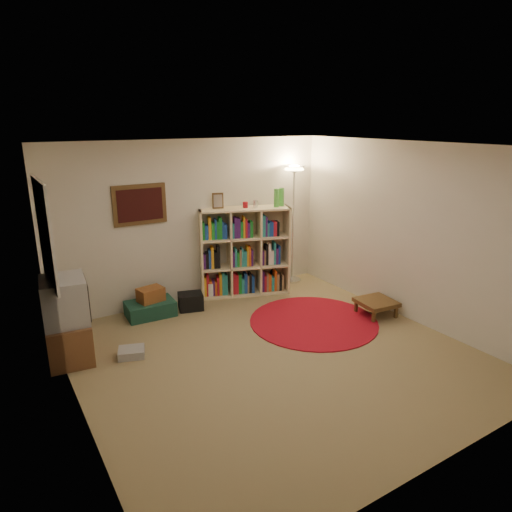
{
  "coord_description": "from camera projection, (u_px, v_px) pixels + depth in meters",
  "views": [
    {
      "loc": [
        -2.83,
        -4.13,
        2.78
      ],
      "look_at": [
        0.1,
        0.6,
        1.1
      ],
      "focal_mm": 32.0,
      "sensor_mm": 36.0,
      "label": 1
    }
  ],
  "objects": [
    {
      "name": "floor_fan",
      "position": [
        277.0,
        273.0,
        7.91
      ],
      "size": [
        0.36,
        0.24,
        0.41
      ],
      "rotation": [
        0.0,
        0.0,
        0.36
      ],
      "color": "black",
      "rests_on": "ground"
    },
    {
      "name": "tv_stand",
      "position": [
        67.0,
        321.0,
        5.37
      ],
      "size": [
        0.56,
        0.75,
        1.02
      ],
      "rotation": [
        0.0,
        0.0,
        -0.11
      ],
      "color": "brown",
      "rests_on": "ground"
    },
    {
      "name": "bookshelf",
      "position": [
        243.0,
        253.0,
        7.38
      ],
      "size": [
        1.49,
        0.86,
        1.72
      ],
      "rotation": [
        0.0,
        0.0,
        -0.34
      ],
      "color": "#FFE2AA",
      "rests_on": "ground"
    },
    {
      "name": "suitcase",
      "position": [
        150.0,
        309.0,
        6.68
      ],
      "size": [
        0.71,
        0.48,
        0.22
      ],
      "rotation": [
        0.0,
        0.0,
        -0.05
      ],
      "color": "#163D30",
      "rests_on": "ground"
    },
    {
      "name": "side_table",
      "position": [
        376.0,
        303.0,
        6.68
      ],
      "size": [
        0.56,
        0.56,
        0.23
      ],
      "rotation": [
        0.0,
        0.0,
        -0.11
      ],
      "color": "#4B321A",
      "rests_on": "ground"
    },
    {
      "name": "paper_towel",
      "position": [
        211.0,
        290.0,
        7.35
      ],
      "size": [
        0.14,
        0.14,
        0.25
      ],
      "rotation": [
        0.0,
        0.0,
        -0.23
      ],
      "color": "white",
      "rests_on": "ground"
    },
    {
      "name": "red_rug",
      "position": [
        313.0,
        321.0,
        6.5
      ],
      "size": [
        1.82,
        1.82,
        0.02
      ],
      "color": "maroon",
      "rests_on": "ground"
    },
    {
      "name": "duffel_bag",
      "position": [
        191.0,
        301.0,
        6.91
      ],
      "size": [
        0.43,
        0.38,
        0.25
      ],
      "rotation": [
        0.0,
        0.0,
        -0.28
      ],
      "color": "black",
      "rests_on": "ground"
    },
    {
      "name": "floor_lamp",
      "position": [
        294.0,
        186.0,
        7.67
      ],
      "size": [
        0.44,
        0.44,
        2.04
      ],
      "rotation": [
        0.0,
        0.0,
        0.13
      ],
      "color": "white",
      "rests_on": "ground"
    },
    {
      "name": "dvd_box",
      "position": [
        131.0,
        352.0,
        5.55
      ],
      "size": [
        0.38,
        0.34,
        0.1
      ],
      "rotation": [
        0.0,
        0.0,
        -0.34
      ],
      "color": "#A0A1A5",
      "rests_on": "ground"
    },
    {
      "name": "room",
      "position": [
        270.0,
        256.0,
        5.24
      ],
      "size": [
        4.54,
        4.54,
        2.54
      ],
      "color": "#88754F",
      "rests_on": "ground"
    },
    {
      "name": "wicker_basket",
      "position": [
        151.0,
        295.0,
        6.64
      ],
      "size": [
        0.39,
        0.31,
        0.2
      ],
      "rotation": [
        0.0,
        0.0,
        0.18
      ],
      "color": "brown",
      "rests_on": "suitcase"
    }
  ]
}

